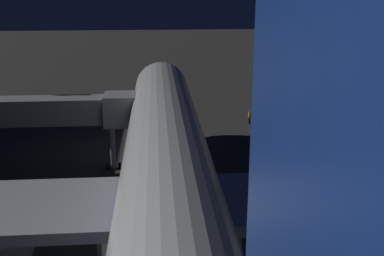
% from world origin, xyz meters
% --- Properties ---
extents(ground_plane, '(320.00, 320.00, 0.00)m').
position_xyz_m(ground_plane, '(0.00, 0.00, 0.00)').
color(ground_plane, '#383533').
extents(airliner_at_gate, '(59.08, 65.27, 19.75)m').
position_xyz_m(airliner_at_gate, '(0.00, 9.78, 6.03)').
color(airliner_at_gate, silver).
rests_on(airliner_at_gate, ground_plane).
extents(jet_bridge, '(23.32, 3.40, 7.67)m').
position_xyz_m(jet_bridge, '(12.43, -9.53, 6.14)').
color(jet_bridge, '#9E9E99').
rests_on(jet_bridge, ground_plane).
extents(baggage_container_mid_row, '(1.57, 1.88, 1.68)m').
position_xyz_m(baggage_container_mid_row, '(-16.63, -23.15, 0.84)').
color(baggage_container_mid_row, '#B7BABF').
rests_on(baggage_container_mid_row, ground_plane).
extents(ground_crew_by_tug, '(0.40, 0.40, 1.72)m').
position_xyz_m(ground_crew_by_tug, '(-11.70, -24.09, 0.94)').
color(ground_crew_by_tug, black).
rests_on(ground_crew_by_tug, ground_plane).
extents(traffic_cone_nose_port, '(0.36, 0.36, 0.55)m').
position_xyz_m(traffic_cone_nose_port, '(-2.20, -21.41, 0.28)').
color(traffic_cone_nose_port, orange).
rests_on(traffic_cone_nose_port, ground_plane).
extents(traffic_cone_nose_starboard, '(0.36, 0.36, 0.55)m').
position_xyz_m(traffic_cone_nose_starboard, '(2.20, -21.41, 0.28)').
color(traffic_cone_nose_starboard, orange).
rests_on(traffic_cone_nose_starboard, ground_plane).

